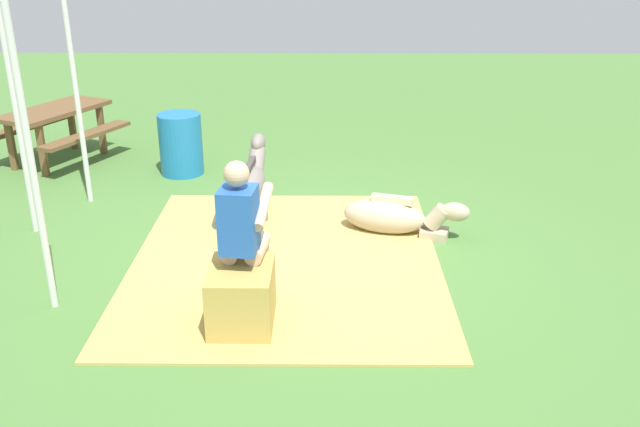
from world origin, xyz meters
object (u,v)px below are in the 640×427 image
at_px(tent_pole_left, 32,165).
at_px(tent_pole_right, 77,95).
at_px(picnic_bench, 56,121).
at_px(person_seated, 243,230).
at_px(pony_standing, 251,182).
at_px(pony_lying, 393,216).
at_px(tent_pole_mid, 17,115).
at_px(hay_bale, 242,297).
at_px(water_barrel, 181,144).

height_order(tent_pole_left, tent_pole_right, same).
bearing_deg(picnic_bench, person_seated, -143.70).
distance_m(pony_standing, pony_lying, 1.55).
relative_size(person_seated, tent_pole_mid, 0.55).
bearing_deg(tent_pole_mid, person_seated, -125.17).
bearing_deg(pony_standing, person_seated, -175.97).
height_order(hay_bale, tent_pole_left, tent_pole_left).
height_order(water_barrel, tent_pole_right, tent_pole_right).
xyz_separation_m(water_barrel, tent_pole_left, (-3.50, 0.44, 0.87)).
xyz_separation_m(pony_standing, picnic_bench, (2.33, 2.90, 0.04)).
height_order(hay_bale, tent_pole_mid, tent_pole_mid).
bearing_deg(hay_bale, pony_standing, 3.31).
bearing_deg(tent_pole_left, pony_lying, -62.73).
distance_m(tent_pole_right, picnic_bench, 1.89).
xyz_separation_m(person_seated, tent_pole_right, (2.61, 2.14, 0.49)).
height_order(hay_bale, pony_standing, pony_standing).
height_order(pony_standing, picnic_bench, pony_standing).
bearing_deg(pony_lying, picnic_bench, 61.24).
relative_size(water_barrel, tent_pole_left, 0.31).
bearing_deg(tent_pole_mid, picnic_bench, 13.53).
relative_size(hay_bale, person_seated, 0.46).
xyz_separation_m(pony_lying, picnic_bench, (2.42, 4.41, 0.39)).
distance_m(pony_standing, tent_pole_left, 2.39).
bearing_deg(picnic_bench, pony_standing, -128.74).
bearing_deg(pony_lying, tent_pole_right, 75.60).
height_order(pony_standing, tent_pole_mid, tent_pole_mid).
bearing_deg(pony_standing, tent_pole_left, 137.18).
bearing_deg(tent_pole_left, tent_pole_right, 10.78).
bearing_deg(picnic_bench, hay_bale, -144.89).
bearing_deg(tent_pole_mid, pony_standing, -88.37).
relative_size(pony_lying, water_barrel, 1.69).
bearing_deg(hay_bale, tent_pole_right, 37.49).
height_order(pony_lying, water_barrel, water_barrel).
xyz_separation_m(pony_standing, pony_lying, (-0.09, -1.51, -0.34)).
height_order(tent_pole_right, tent_pole_mid, same).
bearing_deg(pony_lying, water_barrel, 53.65).
distance_m(person_seated, tent_pole_right, 3.41).
distance_m(pony_standing, tent_pole_right, 2.30).
xyz_separation_m(water_barrel, picnic_bench, (0.50, 1.80, 0.18)).
bearing_deg(person_seated, picnic_bench, 36.30).
distance_m(person_seated, pony_standing, 1.82).
bearing_deg(tent_pole_mid, hay_bale, -127.83).
bearing_deg(tent_pole_left, person_seated, -94.45).
xyz_separation_m(pony_standing, tent_pole_left, (-1.67, 1.54, 0.74)).
bearing_deg(tent_pole_left, tent_pole_mid, 26.12).
bearing_deg(pony_lying, tent_pole_left, 117.27).
xyz_separation_m(person_seated, water_barrel, (3.63, 1.23, -0.38)).
distance_m(hay_bale, pony_standing, 1.98).
bearing_deg(water_barrel, person_seated, -161.23).
bearing_deg(tent_pole_right, picnic_bench, 30.36).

